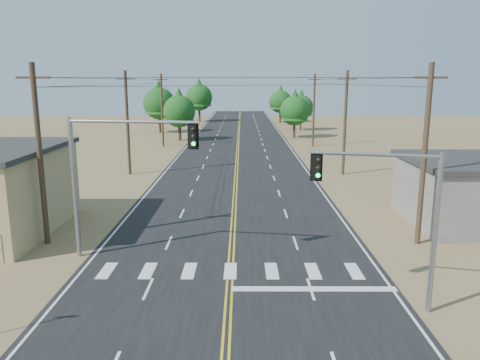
{
  "coord_description": "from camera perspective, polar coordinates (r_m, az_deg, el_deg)",
  "views": [
    {
      "loc": [
        0.55,
        -13.21,
        9.04
      ],
      "look_at": [
        0.45,
        12.81,
        3.5
      ],
      "focal_mm": 35.0,
      "sensor_mm": 36.0,
      "label": 1
    }
  ],
  "objects": [
    {
      "name": "utility_pole_right_mid",
      "position": [
        46.46,
        12.68,
        6.88
      ],
      "size": [
        1.8,
        0.3,
        10.0
      ],
      "color": "#4C3826",
      "rests_on": "ground"
    },
    {
      "name": "signal_mast_left",
      "position": [
        24.21,
        -15.63,
        1.91
      ],
      "size": [
        6.64,
        1.27,
        7.29
      ],
      "rotation": [
        0.0,
        0.0,
        -0.14
      ],
      "color": "gray",
      "rests_on": "ground"
    },
    {
      "name": "signal_mast_right",
      "position": [
        19.13,
        18.8,
        -2.9
      ],
      "size": [
        4.86,
        1.28,
        6.44
      ],
      "rotation": [
        0.0,
        0.0,
        -0.22
      ],
      "color": "gray",
      "rests_on": "ground"
    },
    {
      "name": "utility_pole_left_near",
      "position": [
        27.8,
        -23.22,
        2.93
      ],
      "size": [
        1.8,
        0.3,
        10.0
      ],
      "color": "#4C3826",
      "rests_on": "ground"
    },
    {
      "name": "tree_right_near",
      "position": [
        76.08,
        6.68,
        8.75
      ],
      "size": [
        4.72,
        4.72,
        7.87
      ],
      "color": "#3F2D1E",
      "rests_on": "ground"
    },
    {
      "name": "tree_left_near",
      "position": [
        72.47,
        -7.43,
        8.7
      ],
      "size": [
        4.89,
        4.89,
        8.15
      ],
      "color": "#3F2D1E",
      "rests_on": "ground"
    },
    {
      "name": "utility_pole_right_near",
      "position": [
        27.39,
        21.56,
        2.94
      ],
      "size": [
        1.8,
        0.3,
        10.0
      ],
      "color": "#4C3826",
      "rests_on": "ground"
    },
    {
      "name": "utility_pole_left_far",
      "position": [
        66.26,
        -9.48,
        8.46
      ],
      "size": [
        1.8,
        0.3,
        10.0
      ],
      "color": "#4C3826",
      "rests_on": "ground"
    },
    {
      "name": "tree_right_far",
      "position": [
        104.17,
        4.95,
        9.77
      ],
      "size": [
        4.95,
        4.95,
        8.25
      ],
      "color": "#3F2D1E",
      "rests_on": "ground"
    },
    {
      "name": "road",
      "position": [
        44.15,
        -0.49,
        0.21
      ],
      "size": [
        15.0,
        200.0,
        0.02
      ],
      "primitive_type": "cube",
      "color": "black",
      "rests_on": "ground"
    },
    {
      "name": "tree_left_far",
      "position": [
        106.26,
        -5.01,
        10.32
      ],
      "size": [
        5.86,
        5.86,
        9.77
      ],
      "color": "#3F2D1E",
      "rests_on": "ground"
    },
    {
      "name": "utility_pole_left_mid",
      "position": [
        46.71,
        -13.56,
        6.87
      ],
      "size": [
        1.8,
        0.3,
        10.0
      ],
      "color": "#4C3826",
      "rests_on": "ground"
    },
    {
      "name": "tree_right_mid",
      "position": [
        88.11,
        7.45,
        9.06
      ],
      "size": [
        4.57,
        4.57,
        7.62
      ],
      "color": "#3F2D1E",
      "rests_on": "ground"
    },
    {
      "name": "utility_pole_right_far",
      "position": [
        66.08,
        8.98,
        8.47
      ],
      "size": [
        1.8,
        0.3,
        10.0
      ],
      "color": "#4C3826",
      "rests_on": "ground"
    },
    {
      "name": "tree_left_mid",
      "position": [
        84.41,
        -9.84,
        9.57
      ],
      "size": [
        5.58,
        5.58,
        9.31
      ],
      "color": "#3F2D1E",
      "rests_on": "ground"
    }
  ]
}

